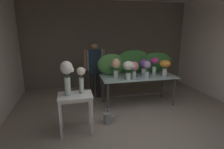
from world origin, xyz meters
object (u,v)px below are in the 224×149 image
at_px(side_table_white, 75,101).
at_px(vase_magenta_peonies, 154,64).
at_px(vase_peach_carnations, 116,66).
at_px(vase_cream_lisianthus_tall, 81,78).
at_px(display_table_glass, 138,80).
at_px(vase_ivory_lilies, 129,67).
at_px(watering_can, 108,118).
at_px(florist, 95,64).
at_px(vase_violet_snapdragons, 144,65).
at_px(vase_lilac_roses, 147,68).
at_px(vase_rosy_stock, 134,68).
at_px(vase_sunset_dahlias, 165,66).
at_px(vase_white_roses_tall, 67,74).

distance_m(side_table_white, vase_magenta_peonies, 2.44).
bearing_deg(vase_peach_carnations, vase_cream_lisianthus_tall, -133.91).
xyz_separation_m(display_table_glass, vase_ivory_lilies, (-0.38, -0.30, 0.44)).
xyz_separation_m(vase_magenta_peonies, vase_cream_lisianthus_tall, (-2.02, -1.00, 0.00)).
bearing_deg(display_table_glass, watering_can, -140.13).
bearing_deg(vase_magenta_peonies, florist, 153.66).
xyz_separation_m(vase_violet_snapdragons, vase_lilac_roses, (-0.08, -0.41, 0.03)).
bearing_deg(vase_cream_lisianthus_tall, display_table_glass, 32.26).
bearing_deg(florist, vase_peach_carnations, -60.27).
xyz_separation_m(florist, vase_cream_lisianthus_tall, (-0.50, -1.75, 0.08)).
xyz_separation_m(side_table_white, vase_rosy_stock, (1.53, 0.90, 0.40)).
xyz_separation_m(florist, vase_lilac_roses, (1.19, -1.05, 0.06)).
distance_m(display_table_glass, vase_magenta_peonies, 0.62).
bearing_deg(vase_magenta_peonies, vase_sunset_dahlias, -41.40).
distance_m(vase_violet_snapdragons, vase_magenta_peonies, 0.28).
distance_m(display_table_glass, vase_white_roses_tall, 2.17).
relative_size(vase_peach_carnations, vase_sunset_dahlias, 1.14).
bearing_deg(vase_ivory_lilies, display_table_glass, 38.54).
distance_m(vase_violet_snapdragons, vase_rosy_stock, 0.46).
height_order(vase_violet_snapdragons, vase_sunset_dahlias, vase_sunset_dahlias).
bearing_deg(florist, vase_magenta_peonies, -26.34).
height_order(vase_rosy_stock, vase_white_roses_tall, vase_white_roses_tall).
distance_m(side_table_white, florist, 1.94).
relative_size(display_table_glass, vase_rosy_stock, 4.74).
bearing_deg(vase_lilac_roses, vase_sunset_dahlias, 10.66).
bearing_deg(vase_magenta_peonies, vase_violet_snapdragons, 155.10).
bearing_deg(vase_white_roses_tall, florist, 67.10).
height_order(florist, vase_white_roses_tall, florist).
bearing_deg(watering_can, vase_lilac_roses, 26.59).
bearing_deg(vase_violet_snapdragons, vase_rosy_stock, -145.20).
xyz_separation_m(florist, vase_sunset_dahlias, (1.74, -0.94, 0.07)).
bearing_deg(vase_white_roses_tall, vase_lilac_roses, 21.17).
height_order(display_table_glass, vase_lilac_roses, vase_lilac_roses).
bearing_deg(vase_peach_carnations, side_table_white, -136.35).
bearing_deg(florist, vase_lilac_roses, -41.41).
relative_size(vase_rosy_stock, vase_sunset_dahlias, 0.96).
bearing_deg(vase_violet_snapdragons, vase_magenta_peonies, -24.90).
height_order(florist, watering_can, florist).
bearing_deg(vase_lilac_roses, display_table_glass, 111.99).
bearing_deg(vase_ivory_lilies, vase_violet_snapdragons, 36.34).
relative_size(florist, vase_ivory_lilies, 3.45).
bearing_deg(vase_peach_carnations, vase_white_roses_tall, -139.57).
relative_size(display_table_glass, vase_violet_snapdragons, 4.71).
distance_m(vase_lilac_roses, vase_white_roses_tall, 2.09).
relative_size(florist, vase_white_roses_tall, 2.47).
xyz_separation_m(vase_sunset_dahlias, vase_cream_lisianthus_tall, (-2.23, -0.81, 0.02)).
bearing_deg(florist, side_table_white, -109.33).
bearing_deg(vase_rosy_stock, vase_magenta_peonies, 12.83).
distance_m(vase_magenta_peonies, vase_cream_lisianthus_tall, 2.25).
relative_size(display_table_glass, vase_peach_carnations, 3.99).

